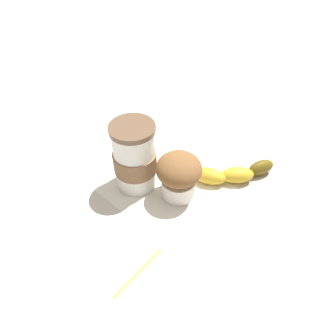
{
  "coord_description": "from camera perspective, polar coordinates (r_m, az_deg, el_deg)",
  "views": [
    {
      "loc": [
        -0.25,
        -0.38,
        0.48
      ],
      "look_at": [
        0.0,
        0.0,
        0.05
      ],
      "focal_mm": 35.0,
      "sensor_mm": 36.0,
      "label": 1
    }
  ],
  "objects": [
    {
      "name": "wooden_stirrer",
      "position": [
        0.55,
        -5.16,
        -17.62
      ],
      "size": [
        0.11,
        0.04,
        0.0
      ],
      "primitive_type": "cube",
      "rotation": [
        0.0,
        0.0,
        0.3
      ],
      "color": "tan",
      "rests_on": "ground_plane"
    },
    {
      "name": "coffee_cup",
      "position": [
        0.63,
        -5.83,
        1.84
      ],
      "size": [
        0.08,
        0.08,
        0.14
      ],
      "color": "white",
      "rests_on": "paper_napkin"
    },
    {
      "name": "banana",
      "position": [
        0.68,
        9.48,
        -0.81
      ],
      "size": [
        0.19,
        0.14,
        0.03
      ],
      "color": "gold",
      "rests_on": "paper_napkin"
    },
    {
      "name": "paper_napkin",
      "position": [
        0.66,
        0.0,
        -3.3
      ],
      "size": [
        0.26,
        0.26,
        0.0
      ],
      "primitive_type": "cube",
      "rotation": [
        0.0,
        0.0,
        0.27
      ],
      "color": "white",
      "rests_on": "ground_plane"
    },
    {
      "name": "muffin",
      "position": [
        0.61,
        1.88,
        -1.1
      ],
      "size": [
        0.09,
        0.09,
        0.1
      ],
      "color": "white",
      "rests_on": "paper_napkin"
    },
    {
      "name": "ground_plane",
      "position": [
        0.66,
        0.0,
        -3.35
      ],
      "size": [
        3.0,
        3.0,
        0.0
      ],
      "primitive_type": "plane",
      "color": "beige"
    }
  ]
}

